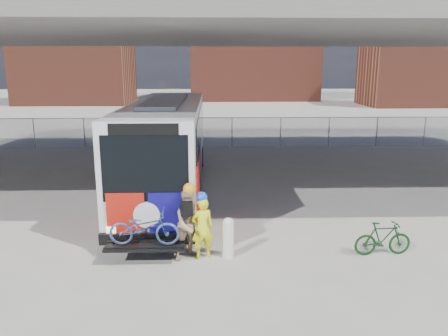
{
  "coord_description": "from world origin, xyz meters",
  "views": [
    {
      "loc": [
        -0.3,
        -14.53,
        4.93
      ],
      "look_at": [
        0.13,
        -0.42,
        1.6
      ],
      "focal_mm": 35.0,
      "sensor_mm": 36.0,
      "label": 1
    }
  ],
  "objects_px": {
    "bollard": "(228,236)",
    "cyclist_hivis": "(202,226)",
    "bus": "(168,139)",
    "bike_parked": "(383,239)",
    "cyclist_tan": "(190,223)"
  },
  "relations": [
    {
      "from": "bollard",
      "to": "bus",
      "type": "bearing_deg",
      "value": 108.66
    },
    {
      "from": "bollard",
      "to": "cyclist_hivis",
      "type": "distance_m",
      "value": 0.73
    },
    {
      "from": "bike_parked",
      "to": "cyclist_hivis",
      "type": "bearing_deg",
      "value": 86.19
    },
    {
      "from": "cyclist_tan",
      "to": "bus",
      "type": "bearing_deg",
      "value": 70.08
    },
    {
      "from": "cyclist_hivis",
      "to": "bike_parked",
      "type": "distance_m",
      "value": 4.79
    },
    {
      "from": "cyclist_hivis",
      "to": "bike_parked",
      "type": "height_order",
      "value": "cyclist_hivis"
    },
    {
      "from": "bus",
      "to": "cyclist_hivis",
      "type": "distance_m",
      "value": 6.6
    },
    {
      "from": "cyclist_tan",
      "to": "bike_parked",
      "type": "xyz_separation_m",
      "value": [
        5.09,
        0.0,
        -0.5
      ]
    },
    {
      "from": "bollard",
      "to": "bike_parked",
      "type": "bearing_deg",
      "value": 0.0
    },
    {
      "from": "bus",
      "to": "cyclist_tan",
      "type": "distance_m",
      "value": 6.53
    },
    {
      "from": "cyclist_tan",
      "to": "bollard",
      "type": "bearing_deg",
      "value": -30.02
    },
    {
      "from": "bike_parked",
      "to": "cyclist_tan",
      "type": "bearing_deg",
      "value": 86.21
    },
    {
      "from": "bike_parked",
      "to": "bus",
      "type": "bearing_deg",
      "value": 40.78
    },
    {
      "from": "bollard",
      "to": "cyclist_hivis",
      "type": "relative_size",
      "value": 0.61
    },
    {
      "from": "bus",
      "to": "cyclist_hivis",
      "type": "xyz_separation_m",
      "value": [
        1.46,
        -6.32,
        -1.24
      ]
    }
  ]
}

